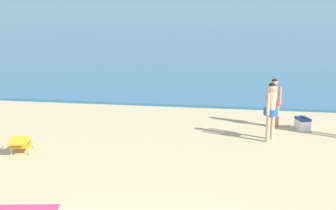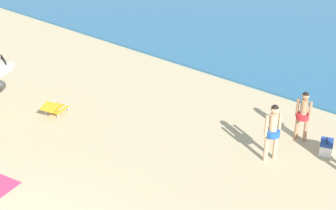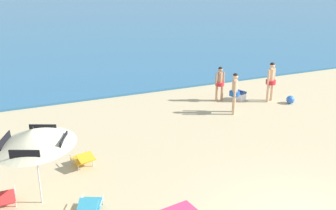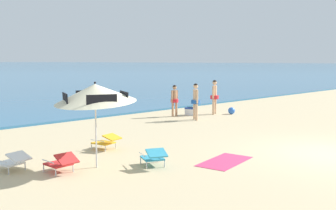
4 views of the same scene
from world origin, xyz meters
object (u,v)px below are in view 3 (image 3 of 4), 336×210
object	(u,v)px
lounge_chair_under_umbrella	(5,197)
cooler_box	(240,95)
person_standing_near_shore	(271,79)
person_standing_beside	(220,81)
beach_umbrella_striped_main	(34,137)
person_wading_in	(235,90)
beach_ball	(290,100)
lounge_chair_facing_sea	(90,204)
lounge_chair_beside_umbrella	(83,159)

from	to	relation	value
lounge_chair_under_umbrella	cooler_box	xyz separation A→B (m)	(10.10, 4.84, -0.07)
person_standing_near_shore	person_standing_beside	size ratio (longest dim) A/B	1.13
beach_umbrella_striped_main	person_standing_beside	bearing A→B (deg)	32.49
person_wading_in	person_standing_beside	bearing A→B (deg)	84.09
lounge_chair_under_umbrella	beach_ball	world-z (taller)	lounge_chair_under_umbrella
person_standing_near_shore	person_standing_beside	distance (m)	2.24
lounge_chair_facing_sea	person_standing_near_shore	bearing A→B (deg)	30.25
lounge_chair_under_umbrella	person_standing_beside	distance (m)	10.51
beach_ball	lounge_chair_facing_sea	bearing A→B (deg)	-154.24
person_wading_in	cooler_box	xyz separation A→B (m)	(1.07, 1.30, -0.79)
lounge_chair_under_umbrella	person_wading_in	distance (m)	9.72
beach_umbrella_striped_main	cooler_box	bearing A→B (deg)	28.71
person_standing_near_shore	person_standing_beside	bearing A→B (deg)	156.83
cooler_box	beach_ball	world-z (taller)	cooler_box
lounge_chair_under_umbrella	lounge_chair_beside_umbrella	size ratio (longest dim) A/B	0.95
lounge_chair_under_umbrella	cooler_box	distance (m)	11.20
lounge_chair_under_umbrella	lounge_chair_beside_umbrella	bearing A→B (deg)	29.98
beach_ball	cooler_box	bearing A→B (deg)	145.66
lounge_chair_under_umbrella	beach_ball	xyz separation A→B (m)	(11.92, 3.59, -0.09)
lounge_chair_under_umbrella	person_wading_in	bearing A→B (deg)	21.42
cooler_box	beach_ball	distance (m)	2.21
person_standing_beside	person_wading_in	distance (m)	1.54
lounge_chair_facing_sea	person_standing_beside	distance (m)	9.52
person_standing_beside	beach_ball	distance (m)	3.20
lounge_chair_under_umbrella	person_standing_near_shore	world-z (taller)	person_standing_near_shore
lounge_chair_beside_umbrella	person_wading_in	world-z (taller)	person_wading_in
lounge_chair_beside_umbrella	lounge_chair_facing_sea	distance (m)	2.55
person_standing_beside	cooler_box	xyz separation A→B (m)	(0.91, -0.24, -0.71)
lounge_chair_under_umbrella	person_standing_beside	size ratio (longest dim) A/B	0.58
lounge_chair_under_umbrella	cooler_box	bearing A→B (deg)	25.60
person_standing_beside	beach_umbrella_striped_main	bearing A→B (deg)	-147.51
lounge_chair_under_umbrella	person_standing_beside	bearing A→B (deg)	28.92
lounge_chair_facing_sea	beach_ball	xyz separation A→B (m)	(9.89, 4.77, -0.10)
lounge_chair_facing_sea	person_standing_near_shore	distance (m)	10.69
beach_umbrella_striped_main	lounge_chair_under_umbrella	bearing A→B (deg)	168.05
person_wading_in	beach_umbrella_striped_main	bearing A→B (deg)	-155.28
beach_ball	beach_umbrella_striped_main	bearing A→B (deg)	-161.03
person_standing_near_shore	person_wading_in	bearing A→B (deg)	-163.62
lounge_chair_under_umbrella	lounge_chair_facing_sea	size ratio (longest dim) A/B	0.91
beach_umbrella_striped_main	person_wading_in	distance (m)	8.98
beach_umbrella_striped_main	person_standing_beside	distance (m)	9.86
cooler_box	beach_ball	bearing A→B (deg)	-34.34
beach_umbrella_striped_main	beach_ball	distance (m)	11.77
beach_umbrella_striped_main	lounge_chair_under_umbrella	distance (m)	1.92
lounge_chair_facing_sea	person_standing_beside	size ratio (longest dim) A/B	0.64
lounge_chair_beside_umbrella	person_standing_beside	size ratio (longest dim) A/B	0.61
person_wading_in	beach_ball	distance (m)	3.01
lounge_chair_beside_umbrella	beach_ball	xyz separation A→B (m)	(9.57, 2.24, -0.10)
cooler_box	lounge_chair_facing_sea	bearing A→B (deg)	-143.27
lounge_chair_under_umbrella	person_standing_near_shore	xyz separation A→B (m)	(11.24, 4.19, 0.76)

